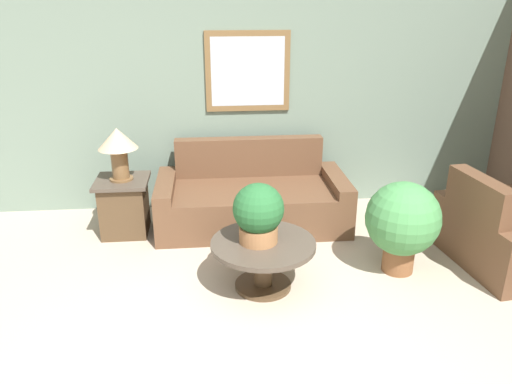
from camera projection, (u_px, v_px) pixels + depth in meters
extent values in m
cube|color=slate|center=(239.00, 91.00, 5.38)|extent=(7.93, 0.06, 2.60)
cube|color=brown|center=(248.00, 72.00, 5.27)|extent=(0.90, 0.03, 0.84)
cube|color=#B2BCC6|center=(248.00, 72.00, 5.26)|extent=(0.78, 0.01, 0.72)
cube|color=brown|center=(252.00, 206.00, 5.21)|extent=(1.59, 0.94, 0.42)
cube|color=brown|center=(249.00, 157.00, 5.42)|extent=(1.59, 0.16, 0.42)
cube|color=brown|center=(166.00, 205.00, 5.12)|extent=(0.18, 0.94, 0.52)
cube|color=brown|center=(335.00, 199.00, 5.27)|extent=(0.18, 0.94, 0.52)
cube|color=brown|center=(512.00, 241.00, 4.48)|extent=(1.05, 0.86, 0.42)
cube|color=brown|center=(480.00, 201.00, 4.25)|extent=(0.25, 0.77, 0.42)
cube|color=brown|center=(480.00, 215.00, 4.89)|extent=(0.98, 0.29, 0.52)
cylinder|color=#4C3823|center=(263.00, 285.00, 4.16)|extent=(0.47, 0.47, 0.03)
cylinder|color=#4C3823|center=(263.00, 265.00, 4.09)|extent=(0.15, 0.15, 0.35)
cylinder|color=#473D33|center=(263.00, 244.00, 4.02)|extent=(0.85, 0.85, 0.04)
cube|color=#4C3823|center=(125.00, 208.00, 5.02)|extent=(0.44, 0.44, 0.54)
cube|color=#473D33|center=(122.00, 181.00, 4.92)|extent=(0.52, 0.52, 0.03)
cylinder|color=brown|center=(122.00, 179.00, 4.91)|extent=(0.23, 0.23, 0.02)
cylinder|color=brown|center=(120.00, 163.00, 4.85)|extent=(0.16, 0.16, 0.30)
cone|color=tan|center=(117.00, 138.00, 4.76)|extent=(0.38, 0.38, 0.20)
cylinder|color=#9E6B42|center=(258.00, 234.00, 3.99)|extent=(0.31, 0.31, 0.13)
sphere|color=#235B2D|center=(258.00, 209.00, 3.91)|extent=(0.41, 0.41, 0.41)
cylinder|color=brown|center=(398.00, 257.00, 4.36)|extent=(0.27, 0.27, 0.26)
sphere|color=#428447|center=(403.00, 218.00, 4.23)|extent=(0.64, 0.64, 0.64)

